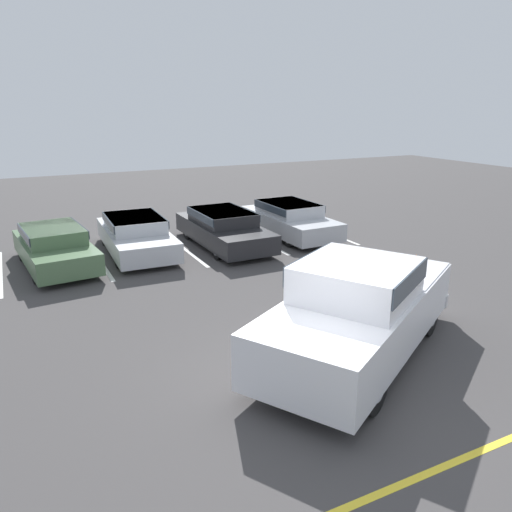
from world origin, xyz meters
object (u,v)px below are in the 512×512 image
object	(u,v)px
parked_sedan_a	(54,246)
parked_sedan_d	(289,218)
pickup_truck	(360,308)
parked_sedan_b	(136,233)
traffic_cone	(416,266)
parked_sedan_c	(223,227)

from	to	relation	value
parked_sedan_a	parked_sedan_d	world-z (taller)	parked_sedan_d
parked_sedan_a	pickup_truck	bearing A→B (deg)	23.27
parked_sedan_b	traffic_cone	bearing A→B (deg)	50.23
parked_sedan_c	traffic_cone	bearing A→B (deg)	33.82
pickup_truck	parked_sedan_a	xyz separation A→B (m)	(-4.65, 8.37, -0.32)
parked_sedan_c	parked_sedan_b	bearing A→B (deg)	-100.42
pickup_truck	parked_sedan_c	world-z (taller)	pickup_truck
pickup_truck	parked_sedan_d	size ratio (longest dim) A/B	1.29
traffic_cone	pickup_truck	bearing A→B (deg)	-145.11
pickup_truck	parked_sedan_d	bearing A→B (deg)	37.32
traffic_cone	parked_sedan_b	bearing A→B (deg)	138.28
pickup_truck	parked_sedan_a	bearing A→B (deg)	88.19
parked_sedan_d	traffic_cone	xyz separation A→B (m)	(0.93, -5.45, -0.36)
parked_sedan_a	parked_sedan_b	xyz separation A→B (m)	(2.49, 0.41, -0.01)
parked_sedan_a	parked_sedan_d	bearing A→B (deg)	84.83
parked_sedan_c	parked_sedan_d	xyz separation A→B (m)	(2.69, 0.17, 0.00)
parked_sedan_a	parked_sedan_c	xyz separation A→B (m)	(5.35, -0.09, 0.01)
parked_sedan_b	parked_sedan_c	xyz separation A→B (m)	(2.86, -0.49, 0.01)
pickup_truck	traffic_cone	world-z (taller)	pickup_truck
parked_sedan_c	traffic_cone	size ratio (longest dim) A/B	7.61
parked_sedan_a	parked_sedan_d	xyz separation A→B (m)	(8.04, 0.09, 0.01)
pickup_truck	parked_sedan_d	world-z (taller)	pickup_truck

